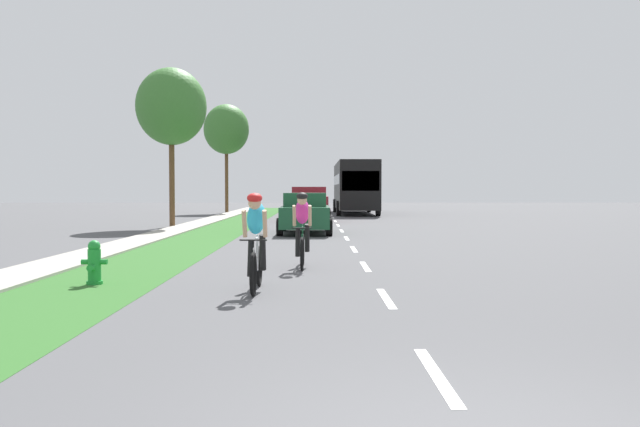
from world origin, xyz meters
TOP-DOWN VIEW (x-y plane):
  - ground_plane at (0.00, 20.00)m, footprint 120.00×120.00m
  - grass_verge at (-4.86, 20.00)m, footprint 2.29×70.00m
  - sidewalk_concrete at (-6.66, 20.00)m, footprint 1.31×70.00m
  - lane_markings_center at (0.00, 24.00)m, footprint 0.12×53.80m
  - fire_hydrant_green at (-4.86, 7.46)m, footprint 0.44×0.38m
  - cyclist_lead at (-2.01, 6.70)m, footprint 0.42×1.72m
  - cyclist_trailing at (-1.33, 9.82)m, footprint 0.42×1.72m
  - sedan_dark_green at (-1.44, 20.58)m, footprint 1.98×4.30m
  - suv_maroon at (-1.37, 29.77)m, footprint 2.15×4.70m
  - bus_black at (1.67, 40.73)m, footprint 2.78×11.60m
  - street_tree_near at (-7.37, 24.84)m, footprint 3.07×3.07m
  - street_tree_far at (-7.35, 42.26)m, footprint 3.20×3.20m

SIDE VIEW (x-z plane):
  - ground_plane at x=0.00m, z-range 0.00..0.00m
  - grass_verge at x=-4.86m, z-range 0.00..0.01m
  - lane_markings_center at x=0.00m, z-range 0.00..0.01m
  - sidewalk_concrete at x=-6.66m, z-range -0.05..0.06m
  - fire_hydrant_green at x=-4.86m, z-range -0.01..0.75m
  - sedan_dark_green at x=-1.44m, z-range 0.01..1.53m
  - cyclist_lead at x=-2.01m, z-range 0.02..1.60m
  - cyclist_trailing at x=-1.33m, z-range 0.02..1.60m
  - suv_maroon at x=-1.37m, z-range 0.05..1.84m
  - bus_black at x=1.67m, z-range 0.24..3.72m
  - street_tree_near at x=-7.37m, z-range 1.78..8.76m
  - street_tree_far at x=-7.35m, z-range 2.06..9.77m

